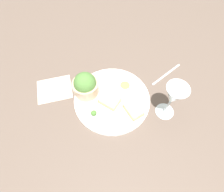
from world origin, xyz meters
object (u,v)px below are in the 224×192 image
Objects in this scene: cheese_toast_near at (110,100)px; cheese_toast_far at (133,109)px; salad_bowl at (85,85)px; sauce_ramekin at (124,87)px; wine_glass at (173,97)px; napkin at (54,89)px; fork at (166,74)px.

cheese_toast_near is 0.10m from cheese_toast_far.
salad_bowl is 0.16m from sauce_ramekin.
cheese_toast_near is 0.25m from wine_glass.
salad_bowl is at bearing 43.75° from napkin.
cheese_toast_far is at bearing 25.14° from salad_bowl.
wine_glass is 0.50m from napkin.
fork is at bearing 74.48° from sauce_ramekin.
fork is at bearing 129.47° from wine_glass.
salad_bowl is at bearing -113.78° from fork.
sauce_ramekin is at bearing 54.92° from salad_bowl.
salad_bowl is 0.34m from wine_glass.
wine_glass is at bearing 40.75° from cheese_toast_near.
salad_bowl is 0.61× the size of wine_glass.
cheese_toast_far is 0.36m from napkin.
wine_glass reaches higher than salad_bowl.
fork is (0.06, 0.21, -0.03)m from sauce_ramekin.
cheese_toast_near is 0.30m from fork.
cheese_toast_far is 0.46× the size of napkin.
fork is at bearing 80.54° from cheese_toast_near.
sauce_ramekin is 0.58× the size of cheese_toast_far.
cheese_toast_far is at bearing 32.68° from napkin.
sauce_ramekin is 0.27× the size of napkin.
napkin is at bearing -120.05° from fork.
wine_glass is (0.18, 0.06, 0.09)m from sauce_ramekin.
napkin is at bearing -136.25° from salad_bowl.
cheese_toast_near is 0.52× the size of fork.
salad_bowl is 0.22m from cheese_toast_far.
salad_bowl is 0.38m from fork.
cheese_toast_near is 0.26m from napkin.
sauce_ramekin is 0.52× the size of cheese_toast_near.
salad_bowl is 1.25× the size of cheese_toast_far.
cheese_toast_near is 1.10× the size of cheese_toast_far.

